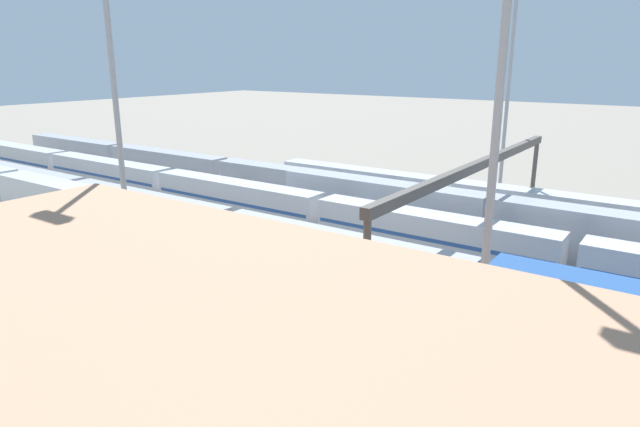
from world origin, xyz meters
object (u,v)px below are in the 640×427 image
train_on_track_6 (216,228)px  signal_gantry (479,172)px  train_on_track_2 (362,193)px  train_on_track_1 (450,196)px  train_on_track_7 (246,254)px  light_mast_0 (512,44)px  train_on_track_4 (305,210)px  light_mast_3 (109,30)px  light_mast_1 (504,45)px  train_on_track_3 (639,246)px

train_on_track_6 → signal_gantry: (-20.54, -12.50, 5.64)m
train_on_track_2 → train_on_track_1: train_on_track_2 is taller
train_on_track_2 → train_on_track_7: size_ratio=1.16×
train_on_track_7 → train_on_track_6: bearing=-30.6°
train_on_track_6 → light_mast_0: 40.31m
train_on_track_7 → signal_gantry: (-12.08, -17.50, 5.11)m
train_on_track_6 → train_on_track_2: size_ratio=0.65×
train_on_track_4 → light_mast_3: bearing=78.1°
train_on_track_1 → light_mast_1: size_ratio=1.66×
light_mast_1 → light_mast_3: 29.15m
train_on_track_4 → signal_gantry: 18.53m
light_mast_1 → train_on_track_7: bearing=-8.6°
train_on_track_4 → train_on_track_7: size_ratio=1.16×
train_on_track_7 → signal_gantry: size_ratio=2.99×
train_on_track_3 → signal_gantry: size_ratio=1.78×
train_on_track_1 → train_on_track_4: bearing=56.1°
train_on_track_3 → signal_gantry: 14.19m
train_on_track_3 → light_mast_0: (17.03, -17.59, 16.51)m
train_on_track_6 → train_on_track_3: (-33.54, -15.00, 0.53)m
train_on_track_2 → light_mast_0: light_mast_0 is taller
light_mast_0 → light_mast_1: 42.24m
train_on_track_1 → train_on_track_7: 30.37m
light_mast_1 → signal_gantry: 24.17m
train_on_track_2 → train_on_track_7: 25.37m
train_on_track_3 → light_mast_1: bearing=76.9°
train_on_track_6 → train_on_track_2: 20.43m
light_mast_0 → light_mast_3: light_mast_3 is taller
light_mast_3 → train_on_track_2: bearing=-100.0°
light_mast_3 → train_on_track_7: bearing=-157.4°
train_on_track_1 → signal_gantry: (-7.39, 12.50, 5.71)m
train_on_track_7 → train_on_track_1: bearing=-98.9°
train_on_track_6 → train_on_track_7: train_on_track_7 is taller
train_on_track_6 → light_mast_0: size_ratio=2.97×
signal_gantry → train_on_track_4: bearing=8.2°
light_mast_3 → signal_gantry: size_ratio=0.78×
train_on_track_2 → train_on_track_6: bearing=78.2°
train_on_track_4 → train_on_track_1: 18.06m
train_on_track_6 → train_on_track_3: size_ratio=1.27×
train_on_track_1 → signal_gantry: 15.60m
train_on_track_4 → train_on_track_1: size_ratio=2.94×
train_on_track_6 → train_on_track_1: bearing=-117.8°
train_on_track_6 → train_on_track_7: 9.84m
train_on_track_7 → light_mast_0: size_ratio=3.93×
train_on_track_3 → train_on_track_1: bearing=-26.1°
train_on_track_2 → train_on_track_3: bearing=170.3°
train_on_track_2 → light_mast_0: 24.53m
light_mast_1 → train_on_track_1: bearing=-65.5°
train_on_track_2 → light_mast_3: 34.15m
train_on_track_3 → train_on_track_2: bearing=-9.7°
train_on_track_6 → train_on_track_2: (-4.18, -20.00, -0.02)m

